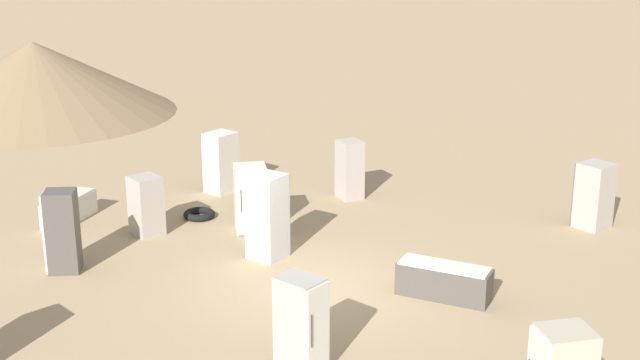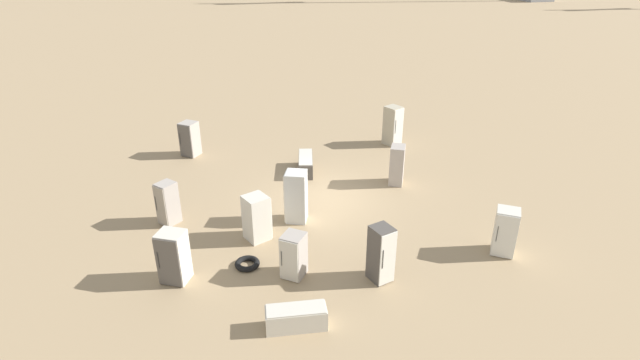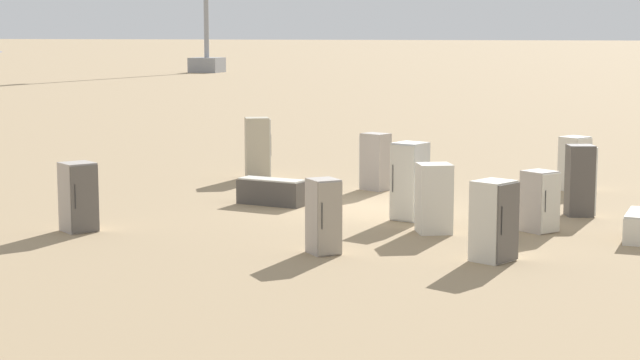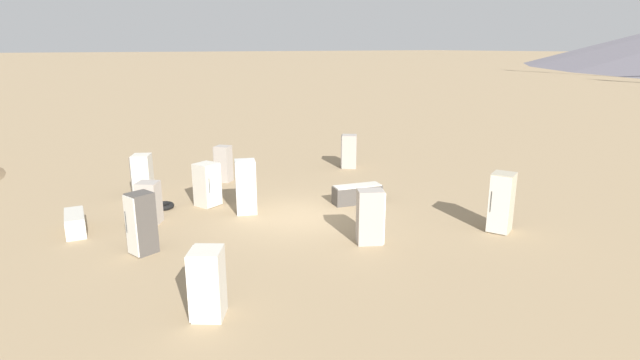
# 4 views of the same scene
# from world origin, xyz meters

# --- Properties ---
(ground_plane) EXTENTS (1000.00, 1000.00, 0.00)m
(ground_plane) POSITION_xyz_m (0.00, 0.00, 0.00)
(ground_plane) COLOR #9E8460
(discarded_fridge_0) EXTENTS (0.91, 0.93, 1.41)m
(discarded_fridge_0) POSITION_xyz_m (-2.21, -4.65, 0.70)
(discarded_fridge_0) COLOR #A89E93
(discarded_fridge_0) RESTS_ON ground_plane
(discarded_fridge_1) EXTENTS (1.64, 0.73, 0.63)m
(discarded_fridge_1) POSITION_xyz_m (-2.59, -6.86, 0.31)
(discarded_fridge_1) COLOR beige
(discarded_fridge_1) RESTS_ON ground_plane
(discarded_fridge_2) EXTENTS (0.98, 0.99, 1.59)m
(discarded_fridge_2) POSITION_xyz_m (-5.09, 5.53, 0.80)
(discarded_fridge_2) COLOR #A89E93
(discarded_fridge_2) RESTS_ON ground_plane
(discarded_fridge_3) EXTENTS (0.94, 0.90, 1.90)m
(discarded_fridge_3) POSITION_xyz_m (-1.49, -1.47, 0.95)
(discarded_fridge_3) COLOR silver
(discarded_fridge_3) RESTS_ON ground_plane
(discarded_fridge_4) EXTENTS (0.91, 0.96, 1.90)m
(discarded_fridge_4) POSITION_xyz_m (4.51, 4.57, 0.95)
(discarded_fridge_4) COLOR #B2A88E
(discarded_fridge_4) RESTS_ON ground_plane
(discarded_fridge_5) EXTENTS (0.98, 0.97, 1.63)m
(discarded_fridge_5) POSITION_xyz_m (-5.66, -4.03, 0.81)
(discarded_fridge_5) COLOR beige
(discarded_fridge_5) RESTS_ON ground_plane
(discarded_fridge_6) EXTENTS (0.84, 0.94, 1.65)m
(discarded_fridge_6) POSITION_xyz_m (3.10, 0.47, 0.82)
(discarded_fridge_6) COLOR #A89E93
(discarded_fridge_6) RESTS_ON ground_plane
(discarded_fridge_7) EXTENTS (0.95, 0.95, 1.57)m
(discarded_fridge_7) POSITION_xyz_m (4.56, -5.09, 0.78)
(discarded_fridge_7) COLOR beige
(discarded_fridge_7) RESTS_ON ground_plane
(discarded_fridge_8) EXTENTS (0.85, 0.84, 1.56)m
(discarded_fridge_8) POSITION_xyz_m (-5.92, -0.56, 0.78)
(discarded_fridge_8) COLOR #A89E93
(discarded_fridge_8) RESTS_ON ground_plane
(discarded_fridge_9) EXTENTS (0.98, 0.96, 1.59)m
(discarded_fridge_9) POSITION_xyz_m (-3.00, -2.34, 0.80)
(discarded_fridge_9) COLOR beige
(discarded_fridge_9) RESTS_ON ground_plane
(discarded_fridge_10) EXTENTS (0.74, 0.81, 1.77)m
(discarded_fridge_10) POSITION_xyz_m (0.24, -5.44, 0.89)
(discarded_fridge_10) COLOR #4C4742
(discarded_fridge_10) RESTS_ON ground_plane
(discarded_fridge_11) EXTENTS (0.97, 1.93, 0.69)m
(discarded_fridge_11) POSITION_xyz_m (-0.28, 2.50, 0.35)
(discarded_fridge_11) COLOR #4C4742
(discarded_fridge_11) RESTS_ON ground_plane
(scrap_tire) EXTENTS (0.78, 0.78, 0.18)m
(scrap_tire) POSITION_xyz_m (-3.53, -3.86, 0.09)
(scrap_tire) COLOR black
(scrap_tire) RESTS_ON ground_plane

